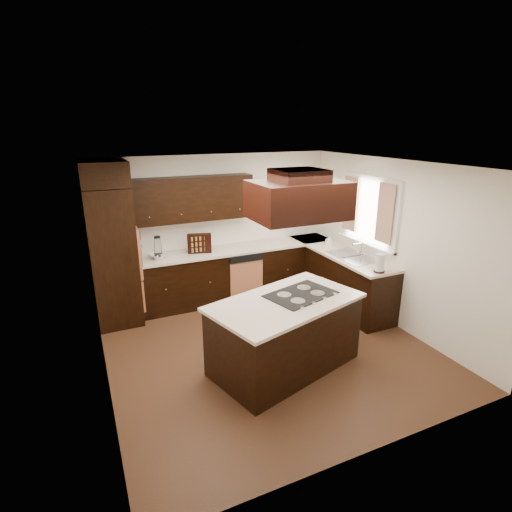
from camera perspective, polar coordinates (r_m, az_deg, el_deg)
name	(u,v)px	position (r m, az deg, el deg)	size (l,w,h in m)	color
floor	(267,347)	(5.74, 1.61, -12.93)	(4.20, 4.20, 0.02)	brown
ceiling	(269,164)	(4.94, 1.87, 12.97)	(4.20, 4.20, 0.02)	silver
wall_back	(215,227)	(7.08, -5.82, 4.15)	(4.20, 0.02, 2.50)	white
wall_front	(377,337)	(3.60, 16.96, -11.07)	(4.20, 0.02, 2.50)	white
wall_left	(95,289)	(4.73, -21.97, -4.40)	(0.02, 4.20, 2.50)	white
wall_right	(393,244)	(6.38, 19.01, 1.66)	(0.02, 4.20, 2.50)	white
oven_column	(113,257)	(6.41, -19.72, -0.12)	(0.65, 0.75, 2.12)	black
wall_oven_face	(137,250)	(6.43, -16.69, 0.79)	(0.05, 0.62, 0.78)	#D07D54
base_cabinets_back	(225,275)	(7.06, -4.52, -2.77)	(2.93, 0.60, 0.88)	black
base_cabinets_right	(338,277)	(7.09, 11.59, -2.98)	(0.60, 2.40, 0.88)	black
countertop_back	(224,251)	(6.89, -4.57, 0.77)	(2.93, 0.63, 0.04)	beige
countertop_right	(339,252)	(6.94, 11.73, 0.55)	(0.63, 2.40, 0.04)	beige
upper_cabinets	(193,199)	(6.67, -8.99, 8.07)	(2.00, 0.34, 0.72)	black
dishwasher_front	(246,281)	(6.91, -1.39, -3.55)	(0.60, 0.05, 0.72)	#D07D54
window_frame	(369,211)	(6.66, 15.91, 6.17)	(0.06, 1.32, 1.12)	white
window_pane	(371,211)	(6.68, 16.09, 6.19)	(0.00, 1.20, 1.00)	white
curtain_left	(385,214)	(6.30, 17.96, 5.79)	(0.02, 0.34, 0.90)	beige
curtain_right	(350,204)	(6.93, 13.34, 7.26)	(0.02, 0.34, 0.90)	beige
sink_rim	(352,257)	(6.67, 13.59, -0.07)	(0.52, 0.84, 0.01)	silver
island	(285,335)	(5.14, 4.11, -11.23)	(1.80, 0.98, 0.88)	black
island_top	(285,302)	(4.93, 4.23, -6.57)	(1.86, 1.05, 0.04)	beige
cooktop	(301,294)	(5.09, 6.43, -5.45)	(0.85, 0.57, 0.01)	black
range_hood	(298,200)	(4.55, 6.06, 7.98)	(1.05, 0.72, 0.42)	black
hood_duct	(299,175)	(4.51, 6.18, 11.41)	(0.55, 0.50, 0.13)	black
blender_base	(159,257)	(6.53, -13.74, -0.08)	(0.15, 0.15, 0.10)	silver
blender_pitcher	(158,246)	(6.47, -13.86, 1.44)	(0.13, 0.13, 0.26)	silver
spice_rack	(199,243)	(6.71, -8.08, 1.80)	(0.40, 0.10, 0.33)	black
mixing_bowl	(159,256)	(6.61, -13.71, 0.03)	(0.29, 0.29, 0.07)	white
soap_bottle	(329,241)	(7.17, 10.38, 2.17)	(0.09, 0.09, 0.19)	white
paper_towel	(380,263)	(6.04, 17.28, -0.98)	(0.13, 0.13, 0.28)	white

